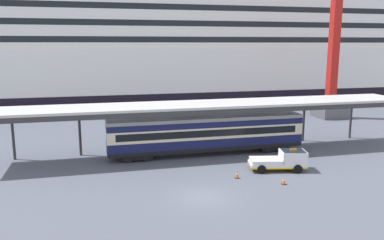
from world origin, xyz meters
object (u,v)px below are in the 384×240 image
at_px(dockside_crane, 340,8).
at_px(quay_bollard, 299,155).
at_px(cruise_ship, 211,46).
at_px(train_carriage, 207,133).
at_px(traffic_cone_mid, 284,181).
at_px(service_truck, 283,160).
at_px(traffic_cone_near, 237,174).

relative_size(dockside_crane, quay_bollard, 60.37).
distance_m(cruise_ship, dockside_crane, 28.55).
relative_size(train_carriage, quay_bollard, 21.73).
bearing_deg(traffic_cone_mid, service_truck, 64.76).
bearing_deg(service_truck, traffic_cone_mid, -115.24).
height_order(dockside_crane, quay_bollard, dockside_crane).
bearing_deg(quay_bollard, traffic_cone_near, -155.44).
height_order(cruise_ship, quay_bollard, cruise_ship).
height_order(service_truck, traffic_cone_mid, service_truck).
relative_size(cruise_ship, service_truck, 27.23).
bearing_deg(cruise_ship, traffic_cone_mid, -99.88).
xyz_separation_m(train_carriage, service_truck, (5.44, -6.88, -1.31)).
bearing_deg(dockside_crane, cruise_ship, 118.41).
height_order(train_carriage, service_truck, train_carriage).
bearing_deg(traffic_cone_near, cruise_ship, 75.99).
distance_m(cruise_ship, service_truck, 49.28).
xyz_separation_m(cruise_ship, quay_bollard, (-4.10, -45.09, -10.70)).
relative_size(cruise_ship, dockside_crane, 2.59).
height_order(cruise_ship, service_truck, cruise_ship).
xyz_separation_m(traffic_cone_near, traffic_cone_mid, (3.25, -2.46, -0.02)).
height_order(traffic_cone_mid, dockside_crane, dockside_crane).
relative_size(train_carriage, dockside_crane, 0.36).
xyz_separation_m(service_truck, traffic_cone_mid, (-1.69, -3.58, -0.67)).
distance_m(train_carriage, traffic_cone_near, 8.26).
height_order(service_truck, quay_bollard, service_truck).
xyz_separation_m(cruise_ship, traffic_cone_near, (-12.17, -48.79, -10.87)).
bearing_deg(traffic_cone_near, service_truck, 12.85).
bearing_deg(train_carriage, traffic_cone_near, -86.44).
height_order(traffic_cone_near, quay_bollard, quay_bollard).
relative_size(service_truck, dockside_crane, 0.10).
bearing_deg(traffic_cone_near, quay_bollard, 24.56).
bearing_deg(train_carriage, cruise_ship, 72.74).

